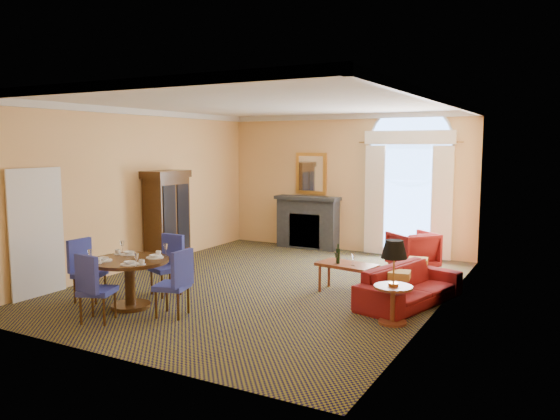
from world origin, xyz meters
The scene contains 12 objects.
ground centered at (0.00, 0.00, 0.00)m, with size 7.50×7.50×0.00m, color black.
room_envelope centered at (-0.03, 0.67, 2.51)m, with size 6.04×7.52×3.45m.
armoire centered at (-2.72, 0.55, 0.94)m, with size 0.56×1.00×1.96m.
dining_table centered at (-1.16, -2.17, 0.56)m, with size 1.20×1.20×0.96m.
dining_chair_north centered at (-1.17, -1.23, 0.57)m, with size 0.56×0.56×0.99m.
dining_chair_south centered at (-1.08, -2.97, 0.57)m, with size 0.57×0.57×0.99m.
dining_chair_east centered at (-0.24, -2.17, 0.57)m, with size 0.53×0.53×0.99m.
dining_chair_west centered at (-2.09, -2.21, 0.57)m, with size 0.57×0.57×0.99m.
sofa centered at (2.55, 0.09, 0.30)m, with size 2.03×0.79×0.59m, color maroon.
armchair centered at (1.93, 2.54, 0.38)m, with size 0.81×0.84×0.76m, color maroon.
coffee_table centered at (1.41, 0.25, 0.45)m, with size 1.05×0.69×0.83m.
side_table centered at (2.60, -0.97, 0.75)m, with size 0.54×0.54×1.16m.
Camera 1 is at (4.77, -8.22, 2.49)m, focal length 35.00 mm.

